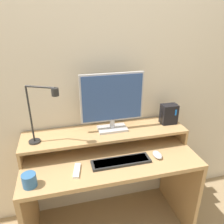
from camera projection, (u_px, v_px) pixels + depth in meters
name	position (u px, v px, depth m)	size (l,w,h in m)	color
wall_back	(100.00, 74.00, 1.68)	(6.00, 0.05, 2.50)	beige
desk	(110.00, 177.00, 1.69)	(1.26, 0.57, 0.72)	tan
monitor_shelf	(106.00, 134.00, 1.69)	(1.26, 0.30, 0.13)	tan
monitor	(112.00, 101.00, 1.61)	(0.47, 0.13, 0.45)	#BCBCC1
desk_lamp	(42.00, 112.00, 1.42)	(0.24, 0.15, 0.42)	black
router_dock	(169.00, 114.00, 1.78)	(0.13, 0.09, 0.16)	black
keyboard	(121.00, 161.00, 1.52)	(0.42, 0.11, 0.02)	#282828
mouse	(157.00, 155.00, 1.58)	(0.06, 0.10, 0.04)	silver
remote_control	(77.00, 171.00, 1.44)	(0.07, 0.15, 0.02)	white
mug	(29.00, 180.00, 1.30)	(0.09, 0.09, 0.08)	#33669E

